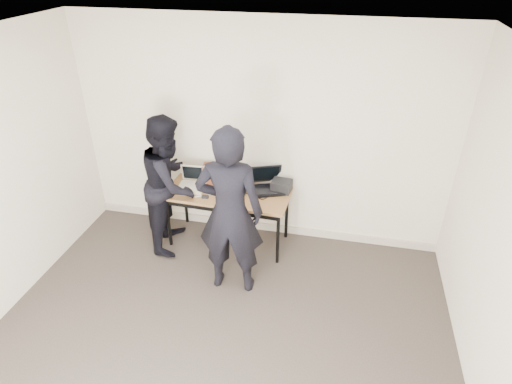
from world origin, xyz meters
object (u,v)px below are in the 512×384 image
(leather_satchel, at_px, (218,173))
(laptop_beige, at_px, (192,184))
(laptop_center, at_px, (232,188))
(equipment_box, at_px, (282,186))
(laptop_right, at_px, (267,184))
(person_observer, at_px, (170,183))
(desk, at_px, (227,197))
(person_typist, at_px, (230,213))

(leather_satchel, bearing_deg, laptop_beige, -152.88)
(laptop_beige, height_order, laptop_center, laptop_beige)
(laptop_beige, xyz_separation_m, equipment_box, (1.09, 0.16, 0.02))
(laptop_right, distance_m, equipment_box, 0.18)
(leather_satchel, relative_size, person_observer, 0.23)
(desk, xyz_separation_m, equipment_box, (0.63, 0.19, 0.13))
(desk, bearing_deg, equipment_box, 19.24)
(laptop_beige, distance_m, person_observer, 0.28)
(laptop_beige, distance_m, laptop_right, 0.92)
(laptop_right, height_order, person_observer, person_observer)
(desk, relative_size, leather_satchel, 4.00)
(person_observer, bearing_deg, person_typist, -130.55)
(laptop_beige, height_order, equipment_box, laptop_beige)
(desk, relative_size, laptop_right, 3.16)
(equipment_box, height_order, person_observer, person_observer)
(laptop_right, bearing_deg, laptop_beige, 168.93)
(equipment_box, bearing_deg, laptop_right, 178.46)
(equipment_box, bearing_deg, person_observer, -165.96)
(desk, bearing_deg, laptop_center, 24.65)
(laptop_right, distance_m, leather_satchel, 0.64)
(desk, xyz_separation_m, leather_satchel, (-0.18, 0.23, 0.19))
(laptop_beige, xyz_separation_m, laptop_center, (0.52, -0.01, 0.01))
(laptop_beige, height_order, laptop_right, laptop_right)
(laptop_beige, relative_size, person_observer, 0.19)
(laptop_right, xyz_separation_m, equipment_box, (0.18, -0.00, 0.00))
(laptop_beige, xyz_separation_m, laptop_right, (0.91, 0.16, 0.01))
(leather_satchel, distance_m, person_typist, 1.08)
(leather_satchel, height_order, person_observer, person_observer)
(desk, relative_size, laptop_beige, 4.62)
(desk, bearing_deg, person_observer, -166.48)
(desk, distance_m, person_observer, 0.70)
(laptop_right, bearing_deg, person_observer, 175.10)
(equipment_box, xyz_separation_m, person_observer, (-1.29, -0.32, 0.06))
(desk, height_order, person_typist, person_typist)
(leather_satchel, xyz_separation_m, person_typist, (0.43, -0.98, 0.10))
(desk, xyz_separation_m, person_observer, (-0.66, -0.13, 0.19))
(laptop_center, bearing_deg, person_typist, -77.11)
(laptop_right, xyz_separation_m, person_typist, (-0.20, -0.95, 0.17))
(laptop_beige, bearing_deg, desk, -7.17)
(laptop_beige, relative_size, person_typist, 0.17)
(laptop_center, bearing_deg, person_observer, -168.46)
(laptop_beige, xyz_separation_m, person_typist, (0.71, -0.79, 0.18))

